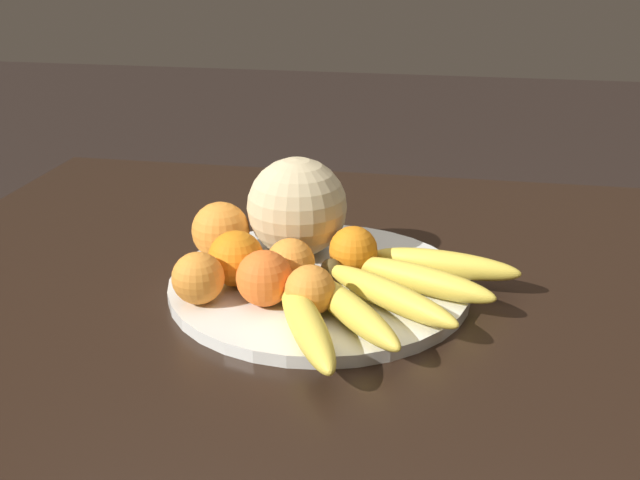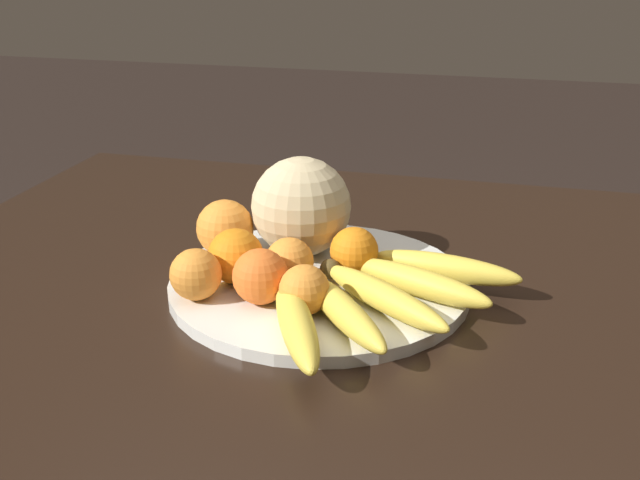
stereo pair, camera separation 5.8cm
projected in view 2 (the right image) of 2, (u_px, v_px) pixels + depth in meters
The scene contains 12 objects.
kitchen_table at pixel (375, 370), 0.95m from camera, with size 1.32×0.98×0.78m.
fruit_bowl at pixel (320, 282), 0.93m from camera, with size 0.37×0.37×0.01m.
melon at pixel (301, 207), 0.97m from camera, with size 0.13×0.13×0.13m.
banana_bunch at pixel (376, 296), 0.84m from camera, with size 0.29×0.31×0.04m.
orange_front_left at pixel (260, 276), 0.85m from camera, with size 0.07×0.07×0.07m.
orange_front_right at pixel (354, 251), 0.93m from camera, with size 0.06×0.06×0.06m.
orange_mid_center at pixel (236, 256), 0.90m from camera, with size 0.07×0.07×0.07m.
orange_back_left at pixel (289, 262), 0.90m from camera, with size 0.06×0.06×0.06m.
orange_back_right at pixel (196, 274), 0.86m from camera, with size 0.06×0.06×0.06m.
orange_top_small at pixel (225, 228), 0.98m from camera, with size 0.08×0.08×0.08m.
orange_side_extra at pixel (304, 290), 0.83m from camera, with size 0.06×0.06×0.06m.
produce_tag at pixel (313, 285), 0.90m from camera, with size 0.08×0.08×0.00m.
Camera 2 is at (-0.14, 0.81, 1.19)m, focal length 42.00 mm.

